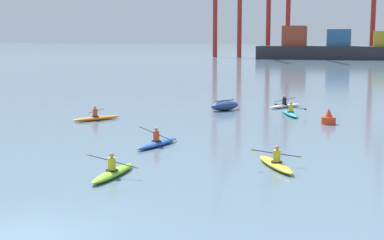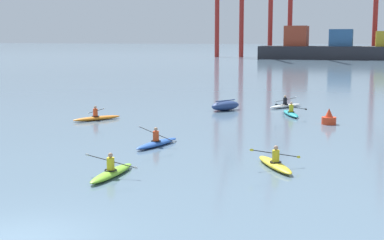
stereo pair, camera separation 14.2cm
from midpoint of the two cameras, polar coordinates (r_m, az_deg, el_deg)
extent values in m
plane|color=slate|center=(16.29, -16.92, -11.36)|extent=(800.00, 800.00, 0.00)
cube|color=#28282D|center=(142.13, 14.35, 6.50)|extent=(38.33, 9.60, 3.10)
cube|color=#993823|center=(142.92, 10.14, 8.24)|extent=(5.37, 6.72, 4.87)
cube|color=#2D5684|center=(142.08, 14.40, 7.93)|extent=(5.37, 6.72, 4.01)
cylinder|color=maroon|center=(154.33, 2.29, 11.46)|extent=(1.20, 1.20, 27.76)
cylinder|color=maroon|center=(152.82, 4.74, 11.47)|extent=(1.20, 1.20, 27.76)
cylinder|color=maroon|center=(151.88, 7.60, 10.87)|extent=(1.20, 1.20, 24.73)
cylinder|color=maroon|center=(151.15, 9.53, 10.84)|extent=(1.20, 1.20, 24.73)
cylinder|color=maroon|center=(148.97, 17.58, 10.35)|extent=(1.20, 1.20, 23.38)
ellipsoid|color=navy|center=(42.14, 3.19, 1.43)|extent=(2.29, 2.79, 0.70)
cube|color=navy|center=(42.10, 3.20, 1.95)|extent=(1.07, 1.70, 0.06)
cylinder|color=red|center=(36.46, 13.32, -0.05)|extent=(0.90, 0.90, 0.45)
cone|color=red|center=(36.39, 13.35, 0.72)|extent=(0.49, 0.49, 0.55)
ellipsoid|color=#7ABC2D|center=(22.54, -8.04, -5.25)|extent=(0.69, 3.41, 0.26)
torus|color=black|center=(22.43, -8.16, -4.96)|extent=(0.50, 0.50, 0.05)
cylinder|color=gold|center=(22.37, -8.17, -4.36)|extent=(0.30, 0.30, 0.50)
sphere|color=tan|center=(22.30, -8.19, -3.49)|extent=(0.19, 0.19, 0.19)
cylinder|color=black|center=(22.39, -8.12, -4.09)|extent=(2.07, 0.09, 0.41)
ellipsoid|color=silver|center=(22.83, -10.46, -3.43)|extent=(0.20, 0.05, 0.14)
ellipsoid|color=silver|center=(22.00, -5.69, -4.76)|extent=(0.20, 0.05, 0.14)
ellipsoid|color=yellow|center=(24.03, 8.16, -4.41)|extent=(2.22, 3.25, 0.26)
torus|color=black|center=(23.91, 8.25, -4.13)|extent=(0.67, 0.67, 0.05)
cylinder|color=gold|center=(23.86, 8.27, -3.57)|extent=(0.30, 0.30, 0.50)
sphere|color=tan|center=(23.79, 8.28, -2.75)|extent=(0.19, 0.19, 0.19)
cylinder|color=black|center=(23.88, 8.23, -3.31)|extent=(1.81, 1.06, 0.43)
ellipsoid|color=yellow|center=(23.49, 5.89, -2.98)|extent=(0.19, 0.13, 0.14)
ellipsoid|color=yellow|center=(24.31, 10.49, -3.63)|extent=(0.19, 0.13, 0.14)
ellipsoid|color=#2856B2|center=(28.48, -3.60, -2.34)|extent=(1.41, 3.44, 0.26)
torus|color=black|center=(28.37, -3.71, -2.10)|extent=(0.59, 0.59, 0.05)
cylinder|color=#DB471E|center=(28.33, -3.72, -1.62)|extent=(0.30, 0.30, 0.50)
sphere|color=tan|center=(28.27, -3.72, -0.92)|extent=(0.19, 0.19, 0.19)
cylinder|color=black|center=(28.35, -3.66, -1.41)|extent=(1.98, 0.53, 0.58)
ellipsoid|color=silver|center=(28.89, -5.33, -0.69)|extent=(0.21, 0.09, 0.15)
ellipsoid|color=silver|center=(27.85, -1.94, -2.14)|extent=(0.21, 0.09, 0.15)
ellipsoid|color=teal|center=(39.95, 9.65, 0.63)|extent=(1.80, 3.39, 0.26)
torus|color=black|center=(39.84, 9.69, 0.81)|extent=(0.63, 0.63, 0.05)
cylinder|color=gold|center=(39.81, 9.70, 1.15)|extent=(0.30, 0.30, 0.50)
sphere|color=tan|center=(39.77, 9.72, 1.65)|extent=(0.19, 0.19, 0.19)
cylinder|color=black|center=(39.85, 9.69, 1.31)|extent=(1.95, 0.79, 0.38)
ellipsoid|color=black|center=(39.58, 8.24, 1.55)|extent=(0.20, 0.11, 0.14)
ellipsoid|color=black|center=(40.14, 11.12, 1.07)|extent=(0.20, 0.11, 0.14)
ellipsoid|color=silver|center=(44.36, 9.16, 1.40)|extent=(2.40, 3.16, 0.26)
torus|color=black|center=(44.27, 9.08, 1.57)|extent=(0.68, 0.68, 0.05)
cylinder|color=black|center=(44.25, 9.09, 1.88)|extent=(0.30, 0.30, 0.50)
sphere|color=tan|center=(44.21, 9.10, 2.33)|extent=(0.19, 0.19, 0.19)
cylinder|color=black|center=(44.27, 9.14, 2.01)|extent=(1.72, 1.17, 0.54)
ellipsoid|color=silver|center=(44.98, 8.16, 1.80)|extent=(0.19, 0.15, 0.15)
ellipsoid|color=silver|center=(43.58, 10.15, 2.23)|extent=(0.19, 0.15, 0.15)
ellipsoid|color=orange|center=(37.66, -9.58, 0.17)|extent=(2.48, 3.11, 0.26)
torus|color=black|center=(37.59, -9.72, 0.37)|extent=(0.68, 0.68, 0.05)
cylinder|color=#DB471E|center=(37.56, -9.73, 0.73)|extent=(0.30, 0.30, 0.50)
sphere|color=tan|center=(37.52, -9.75, 1.26)|extent=(0.19, 0.19, 0.19)
cylinder|color=black|center=(37.57, -9.67, 0.89)|extent=(1.68, 1.23, 0.53)
ellipsoid|color=silver|center=(38.50, -10.37, 0.67)|extent=(0.19, 0.15, 0.15)
ellipsoid|color=silver|center=(36.65, -8.93, 1.11)|extent=(0.19, 0.15, 0.15)
camera|label=1|loc=(0.07, -90.12, -0.02)|focal=53.58mm
camera|label=2|loc=(0.07, 89.88, 0.02)|focal=53.58mm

